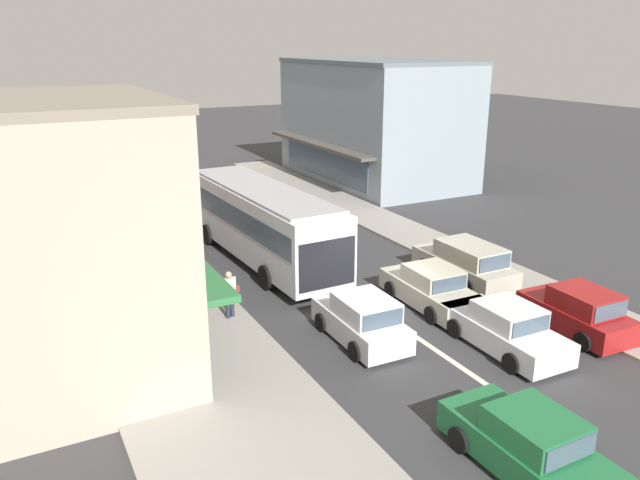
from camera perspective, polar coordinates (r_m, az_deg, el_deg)
name	(u,v)px	position (r m, az deg, el deg)	size (l,w,h in m)	color
ground_plane	(380,312)	(21.96, 5.50, -6.60)	(140.00, 140.00, 0.00)	#353538
lane_centre_line	(326,276)	(25.13, 0.55, -3.28)	(0.20, 28.00, 0.01)	silver
sidewalk_left	(144,287)	(24.76, -15.78, -4.16)	(5.20, 44.00, 0.14)	gray
kerb_right	(422,239)	(29.88, 9.27, 0.05)	(2.80, 44.00, 0.12)	gray
shopfront_corner_near	(48,242)	(18.37, -23.62, -0.19)	(7.45, 7.73, 7.68)	#B2A38E
shopfront_mid_block	(30,192)	(26.03, -25.02, 4.00)	(9.03, 7.43, 7.17)	beige
building_right_far	(374,121)	(42.33, 4.95, 10.79)	(8.55, 13.54, 7.90)	#84939E
city_bus	(262,219)	(26.34, -5.31, 1.93)	(3.05, 10.95, 3.23)	silver
sedan_queue_far_back	(431,289)	(22.47, 10.13, -4.39)	(1.98, 4.24, 1.47)	#B7B29E
sedan_behind_bus_mid	(531,446)	(14.90, 18.70, -17.45)	(1.93, 4.21, 1.47)	#1E6638
hatchback_adjacent_lane_trail	(362,320)	(19.63, 3.86, -7.34)	(1.86, 3.73, 1.54)	silver
sedan_queue_gap_filler	(505,329)	(19.97, 16.57, -7.80)	(1.95, 4.23, 1.47)	silver
parked_hatchback_kerb_front	(578,312)	(21.78, 22.50, -6.13)	(1.91, 3.75, 1.54)	maroon
parked_wagon_kerb_second	(466,263)	(25.01, 13.20, -2.07)	(1.94, 4.50, 1.58)	#B7B29E
traffic_light_downstreet	(129,151)	(38.76, -17.09, 7.81)	(0.32, 0.24, 4.20)	gray
pedestrian_with_handbag_near	(230,291)	(21.04, -8.27, -4.66)	(0.65, 0.40, 1.63)	#232838
pedestrian_browsing_midblock	(188,247)	(25.80, -11.99, -0.62)	(0.31, 0.55, 1.63)	#232838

